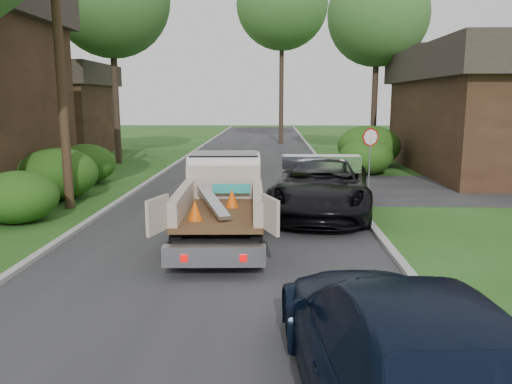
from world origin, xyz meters
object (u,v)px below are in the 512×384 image
at_px(utility_pole, 59,48).
at_px(black_pickup, 322,186).
at_px(house_right, 512,108).
at_px(flatbed_truck, 223,193).
at_px(stop_sign, 370,145).
at_px(navy_suv, 404,352).
at_px(house_left_far, 50,108).
at_px(tree_right_far, 378,15).
at_px(tree_center_far, 282,4).

height_order(utility_pole, black_pickup, utility_pole).
height_order(house_right, flatbed_truck, house_right).
relative_size(flatbed_truck, black_pickup, 0.88).
height_order(stop_sign, navy_suv, stop_sign).
relative_size(utility_pole, black_pickup, 1.57).
distance_m(house_right, navy_suv, 22.60).
bearing_deg(navy_suv, house_left_far, -63.76).
distance_m(utility_pole, flatbed_truck, 7.46).
distance_m(tree_right_far, tree_center_far, 11.68).
xyz_separation_m(tree_right_far, flatbed_truck, (-7.53, -18.14, -7.34)).
distance_m(flatbed_truck, navy_suv, 8.34).
bearing_deg(navy_suv, stop_sign, -103.22).
bearing_deg(utility_pole, tree_right_far, 49.16).
bearing_deg(house_right, house_left_far, 163.20).
relative_size(house_left_far, navy_suv, 1.30).
relative_size(house_right, tree_right_far, 1.13).
height_order(utility_pole, navy_suv, utility_pole).
bearing_deg(black_pickup, navy_suv, -82.61).
bearing_deg(tree_right_far, house_right, -47.49).
bearing_deg(tree_center_far, black_pickup, -88.11).
bearing_deg(flatbed_truck, tree_center_far, 83.46).
relative_size(stop_sign, black_pickup, 0.39).
xyz_separation_m(black_pickup, navy_suv, (-0.12, -10.50, -0.04)).
distance_m(stop_sign, navy_suv, 15.23).
xyz_separation_m(house_left_far, tree_right_far, (21.00, -2.00, 5.43)).
relative_size(stop_sign, utility_pole, 0.25).
height_order(house_left_far, black_pickup, house_left_far).
distance_m(tree_center_far, navy_suv, 37.41).
bearing_deg(stop_sign, tree_right_far, 78.19).
distance_m(house_left_far, tree_center_far, 19.16).
bearing_deg(utility_pole, flatbed_truck, -29.78).
relative_size(tree_center_far, black_pickup, 2.29).
bearing_deg(stop_sign, house_right, 32.66).
relative_size(house_right, black_pickup, 2.04).
bearing_deg(stop_sign, tree_center_far, 98.66).
bearing_deg(navy_suv, black_pickup, -94.48).
distance_m(stop_sign, flatbed_truck, 8.87).
xyz_separation_m(utility_pole, black_pickup, (8.32, -0.48, -4.29)).
relative_size(house_right, navy_suv, 2.24).
height_order(utility_pole, house_right, utility_pole).
distance_m(house_left_far, black_pickup, 24.04).
height_order(stop_sign, house_right, house_right).
xyz_separation_m(tree_right_far, black_pickup, (-4.66, -15.50, -7.59)).
xyz_separation_m(stop_sign, tree_right_far, (2.30, 11.00, 6.70)).
xyz_separation_m(house_left_far, house_right, (26.50, -8.00, 0.11)).
bearing_deg(stop_sign, navy_suv, -99.37).
bearing_deg(tree_center_far, house_right, -55.49).
xyz_separation_m(utility_pole, tree_right_far, (12.98, 15.02, 3.31)).
bearing_deg(stop_sign, black_pickup, -117.66).
xyz_separation_m(stop_sign, flatbed_truck, (-5.23, -7.14, -0.64)).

